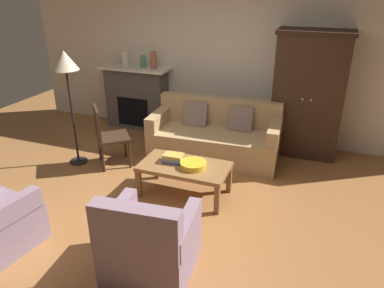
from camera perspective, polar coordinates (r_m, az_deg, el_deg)
ground_plane at (r=4.48m, az=-4.70°, el=-9.94°), size 9.60×9.60×0.00m
back_wall at (r=6.20m, az=5.15°, el=13.80°), size 7.20×0.10×2.80m
fireplace at (r=6.75m, az=-8.57°, el=7.22°), size 1.26×0.48×1.12m
armoire at (r=5.77m, az=17.63°, el=7.30°), size 1.06×0.57×1.88m
couch at (r=5.58m, az=3.62°, el=1.04°), size 1.96×0.96×0.86m
coffee_table at (r=4.55m, az=-1.19°, el=-3.86°), size 1.10×0.60×0.42m
fruit_bowl at (r=4.46m, az=0.20°, el=-3.22°), size 0.32×0.32×0.07m
book_stack at (r=4.59m, az=-2.96°, el=-2.18°), size 0.25×0.19×0.10m
mantel_vase_cream at (r=6.66m, az=-10.41°, el=12.95°), size 0.12×0.12×0.27m
mantel_vase_jade at (r=6.50m, az=-7.58°, el=12.57°), size 0.09×0.09×0.21m
mantel_vase_terracotta at (r=6.40m, az=-5.98°, el=12.85°), size 0.10×0.10×0.29m
armchair_near_right at (r=3.47m, az=-6.64°, el=-15.21°), size 0.85×0.84×0.88m
side_chair_wooden at (r=5.37m, az=-13.17°, el=1.71°), size 0.62×0.62×0.90m
floor_lamp at (r=5.33m, az=-19.06°, el=11.20°), size 0.36×0.36×1.65m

